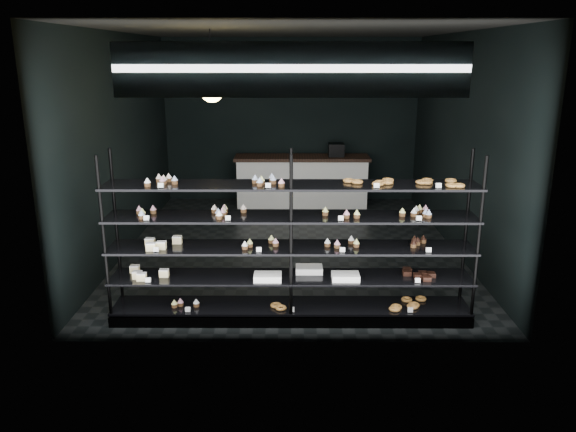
% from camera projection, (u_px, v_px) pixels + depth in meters
% --- Properties ---
extents(room, '(5.01, 6.01, 3.20)m').
position_uv_depth(room, '(291.00, 145.00, 8.29)').
color(room, black).
rests_on(room, ground).
extents(display_shelf, '(4.00, 0.50, 1.91)m').
position_uv_depth(display_shelf, '(289.00, 266.00, 6.21)').
color(display_shelf, black).
rests_on(display_shelf, room).
extents(signage, '(3.30, 0.05, 0.50)m').
position_uv_depth(signage, '(291.00, 70.00, 5.16)').
color(signage, '#0B1839').
rests_on(signage, room).
extents(pendant_lamp, '(0.29, 0.29, 0.88)m').
position_uv_depth(pendant_lamp, '(212.00, 91.00, 6.98)').
color(pendant_lamp, black).
rests_on(pendant_lamp, room).
extents(service_counter, '(2.60, 0.65, 1.23)m').
position_uv_depth(service_counter, '(302.00, 180.00, 11.00)').
color(service_counter, white).
rests_on(service_counter, room).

